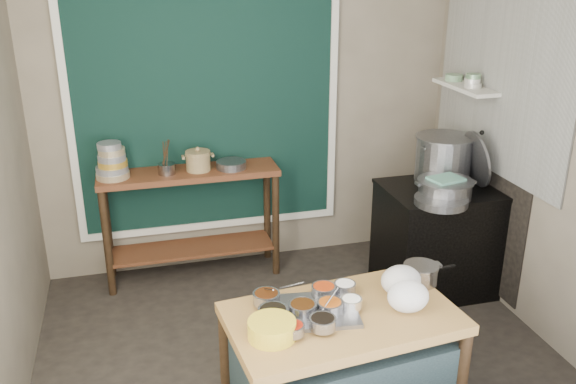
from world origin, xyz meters
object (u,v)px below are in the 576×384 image
object	(u,v)px
yellow_basin	(272,329)
stock_pot	(443,158)
prep_table	(341,370)
condiment_tray	(309,311)
steamer	(445,189)
back_counter	(192,224)
stove_block	(439,240)
ceramic_crock	(198,162)
utensil_cup	(167,169)
saucepan	(421,274)

from	to	relation	value
yellow_basin	stock_pot	xyz separation A→B (m)	(1.79, 1.58, 0.27)
prep_table	condiment_tray	bearing A→B (deg)	157.54
yellow_basin	steamer	size ratio (longest dim) A/B	0.59
back_counter	stove_block	distance (m)	2.04
ceramic_crock	steamer	distance (m)	1.94
stove_block	condiment_tray	size ratio (longest dim) A/B	1.74
stock_pot	prep_table	bearing A→B (deg)	-132.94
stove_block	utensil_cup	distance (m)	2.26
back_counter	utensil_cup	world-z (taller)	utensil_cup
ceramic_crock	stove_block	bearing A→B (deg)	-21.37
back_counter	stove_block	size ratio (longest dim) A/B	1.61
yellow_basin	steamer	world-z (taller)	steamer
stove_block	utensil_cup	bearing A→B (deg)	161.50
saucepan	ceramic_crock	xyz separation A→B (m)	(-1.08, 1.81, 0.21)
yellow_basin	steamer	distance (m)	2.05
stove_block	yellow_basin	world-z (taller)	stove_block
back_counter	condiment_tray	bearing A→B (deg)	-77.84
yellow_basin	ceramic_crock	world-z (taller)	ceramic_crock
back_counter	saucepan	bearing A→B (deg)	-57.59
stock_pot	steamer	xyz separation A→B (m)	(-0.16, -0.35, -0.11)
steamer	utensil_cup	bearing A→B (deg)	156.19
ceramic_crock	steamer	xyz separation A→B (m)	(1.73, -0.89, -0.07)
steamer	back_counter	bearing A→B (deg)	153.26
prep_table	steamer	distance (m)	1.74
steamer	stock_pot	bearing A→B (deg)	65.26
stove_block	utensil_cup	size ratio (longest dim) A/B	6.37
saucepan	steamer	distance (m)	1.13
stove_block	stock_pot	xyz separation A→B (m)	(0.07, 0.17, 0.64)
condiment_tray	saucepan	xyz separation A→B (m)	(0.73, 0.15, 0.05)
utensil_cup	stock_pot	bearing A→B (deg)	-13.80
condiment_tray	saucepan	distance (m)	0.75
steamer	ceramic_crock	bearing A→B (deg)	152.67
condiment_tray	stove_block	bearing A→B (deg)	40.24
condiment_tray	ceramic_crock	xyz separation A→B (m)	(-0.35, 1.96, 0.26)
stove_block	back_counter	bearing A→B (deg)	158.98
stove_block	stock_pot	world-z (taller)	stock_pot
back_counter	yellow_basin	xyz separation A→B (m)	(0.18, -2.14, 0.32)
saucepan	utensil_cup	size ratio (longest dim) A/B	1.51
prep_table	condiment_tray	distance (m)	0.43
back_counter	steamer	world-z (taller)	steamer
saucepan	ceramic_crock	world-z (taller)	ceramic_crock
condiment_tray	steamer	bearing A→B (deg)	37.73
ceramic_crock	stock_pot	bearing A→B (deg)	-16.09
ceramic_crock	prep_table	bearing A→B (deg)	-75.51
stock_pot	back_counter	bearing A→B (deg)	164.05
condiment_tray	stock_pot	distance (m)	2.11
yellow_basin	utensil_cup	xyz separation A→B (m)	(-0.35, 2.11, 0.19)
back_counter	stock_pot	xyz separation A→B (m)	(1.97, -0.56, 0.59)
yellow_basin	saucepan	size ratio (longest dim) A/B	1.17
back_counter	saucepan	size ratio (longest dim) A/B	6.79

